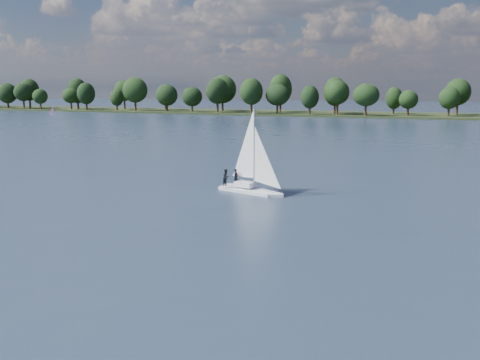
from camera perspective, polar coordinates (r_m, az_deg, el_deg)
name	(u,v)px	position (r m, az deg, el deg)	size (l,w,h in m)	color
ground	(364,143)	(112.79, 13.14, 3.83)	(700.00, 700.00, 0.00)	#233342
far_shore	(410,116)	(223.83, 17.71, 6.51)	(660.00, 40.00, 1.50)	black
sailboat	(248,168)	(58.17, 0.88, 1.34)	(7.75, 4.21, 9.83)	white
dinghy_pink	(53,112)	(237.66, -19.31, 6.82)	(2.73, 2.04, 4.08)	silver
pontoon	(61,111)	(268.32, -18.60, 6.94)	(4.00, 2.00, 0.50)	#505255
treeline	(386,95)	(220.48, 15.33, 8.72)	(563.01, 73.53, 18.31)	black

